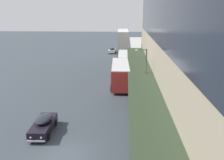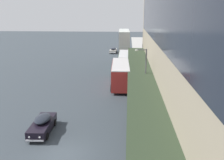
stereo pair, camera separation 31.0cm
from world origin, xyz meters
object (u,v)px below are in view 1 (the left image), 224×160
transit_bus_kerbside_front (125,60)px  transit_bus_kerbside_far (120,73)px  sedan_second_near (43,125)px  sedan_far_back (112,50)px  street_lamp (144,69)px  sedan_lead_near (125,47)px  pedestrian_at_kerb (152,139)px  transit_bus_kerbside_rear (123,43)px

transit_bus_kerbside_front → transit_bus_kerbside_far: 10.49m
sedan_second_near → sedan_far_back: sedan_second_near is taller
transit_bus_kerbside_front → street_lamp: street_lamp is taller
street_lamp → sedan_lead_near: bearing=93.6°
pedestrian_at_kerb → street_lamp: street_lamp is taller
sedan_lead_near → street_lamp: size_ratio=0.71×
transit_bus_kerbside_rear → transit_bus_kerbside_front: bearing=-87.8°
sedan_lead_near → sedan_second_near: bearing=-97.9°
street_lamp → transit_bus_kerbside_far: bearing=119.9°
sedan_second_near → street_lamp: (9.92, 10.05, 3.07)m
pedestrian_at_kerb → street_lamp: size_ratio=0.30×
transit_bus_kerbside_far → transit_bus_kerbside_front: bearing=87.0°
transit_bus_kerbside_front → sedan_second_near: 27.05m
transit_bus_kerbside_rear → street_lamp: bearing=-84.0°
transit_bus_kerbside_front → sedan_lead_near: bearing=90.1°
transit_bus_kerbside_rear → sedan_far_back: transit_bus_kerbside_rear is taller
sedan_far_back → pedestrian_at_kerb: size_ratio=2.50×
transit_bus_kerbside_front → transit_bus_kerbside_rear: 14.00m
sedan_second_near → transit_bus_kerbside_rear: bearing=80.3°
sedan_far_back → street_lamp: bearing=-80.3°
pedestrian_at_kerb → street_lamp: bearing=89.1°
transit_bus_kerbside_far → sedan_lead_near: 37.15m
transit_bus_kerbside_rear → sedan_second_near: bearing=-99.7°
transit_bus_kerbside_far → sedan_far_back: 30.58m
transit_bus_kerbside_far → sedan_second_near: size_ratio=2.04×
transit_bus_kerbside_far → pedestrian_at_kerb: (2.95, -18.54, -0.75)m
transit_bus_kerbside_rear → sedan_second_near: size_ratio=2.25×
transit_bus_kerbside_far → pedestrian_at_kerb: 18.78m
sedan_far_back → transit_bus_kerbside_far: bearing=-84.4°
transit_bus_kerbside_front → sedan_far_back: 20.27m
pedestrian_at_kerb → transit_bus_kerbside_front: bearing=94.7°
transit_bus_kerbside_far → sedan_second_near: (-6.77, -15.54, -1.17)m
sedan_lead_near → street_lamp: 42.81m
transit_bus_kerbside_far → pedestrian_at_kerb: bearing=-81.0°
sedan_lead_near → sedan_far_back: bearing=-117.3°
sedan_lead_near → street_lamp: bearing=-86.4°
transit_bus_kerbside_far → sedan_far_back: transit_bus_kerbside_far is taller
transit_bus_kerbside_rear → sedan_second_near: 40.57m
transit_bus_kerbside_far → sedan_far_back: bearing=95.6°
transit_bus_kerbside_rear → pedestrian_at_kerb: 43.06m
transit_bus_kerbside_front → sedan_second_near: bearing=-105.7°
transit_bus_kerbside_far → sedan_far_back: size_ratio=2.12×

